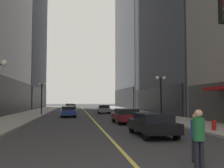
# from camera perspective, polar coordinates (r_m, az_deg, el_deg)

# --- Properties ---
(ground_plane) EXTENTS (200.00, 200.00, 0.00)m
(ground_plane) POSITION_cam_1_polar(r_m,az_deg,el_deg) (39.74, -5.62, -6.63)
(ground_plane) COLOR #38383A
(sidewalk_left) EXTENTS (4.50, 78.00, 0.15)m
(sidewalk_left) POSITION_cam_1_polar(r_m,az_deg,el_deg) (40.19, -17.52, -6.34)
(sidewalk_left) COLOR #ADA8A0
(sidewalk_left) RESTS_ON ground
(sidewalk_right) EXTENTS (4.50, 78.00, 0.15)m
(sidewalk_right) POSITION_cam_1_polar(r_m,az_deg,el_deg) (40.97, 6.06, -6.43)
(sidewalk_right) COLOR #ADA8A0
(sidewalk_right) RESTS_ON ground
(lane_centre_stripe) EXTENTS (0.16, 70.00, 0.01)m
(lane_centre_stripe) POSITION_cam_1_polar(r_m,az_deg,el_deg) (39.74, -5.62, -6.63)
(lane_centre_stripe) COLOR #E5D64C
(lane_centre_stripe) RESTS_ON ground
(building_right_mid) EXTENTS (11.61, 24.00, 33.84)m
(building_right_mid) POSITION_cam_1_polar(r_m,az_deg,el_deg) (45.59, 16.16, 15.40)
(building_right_mid) COLOR #4C515B
(building_right_mid) RESTS_ON ground
(building_right_far) EXTENTS (15.16, 26.00, 58.42)m
(building_right_far) POSITION_cam_1_polar(r_m,az_deg,el_deg) (72.85, 8.56, 18.19)
(building_right_far) COLOR #4C515B
(building_right_far) RESTS_ON ground
(car_black) EXTENTS (1.96, 4.55, 1.32)m
(car_black) POSITION_cam_1_polar(r_m,az_deg,el_deg) (14.92, 9.04, -8.81)
(car_black) COLOR black
(car_black) RESTS_ON ground
(car_maroon) EXTENTS (2.07, 4.22, 1.32)m
(car_maroon) POSITION_cam_1_polar(r_m,az_deg,el_deg) (22.58, 3.21, -7.09)
(car_maroon) COLOR maroon
(car_maroon) RESTS_ON ground
(car_blue) EXTENTS (2.02, 4.79, 1.32)m
(car_blue) POSITION_cam_1_polar(r_m,az_deg,el_deg) (32.15, -9.83, -6.01)
(car_blue) COLOR navy
(car_blue) RESTS_ON ground
(car_grey) EXTENTS (1.99, 4.42, 1.32)m
(car_grey) POSITION_cam_1_polar(r_m,az_deg,el_deg) (39.81, -1.88, -5.61)
(car_grey) COLOR slate
(car_grey) RESTS_ON ground
(car_green) EXTENTS (1.87, 4.30, 1.32)m
(car_green) POSITION_cam_1_polar(r_m,az_deg,el_deg) (48.48, -9.12, -5.21)
(car_green) COLOR #196038
(car_green) RESTS_ON ground
(car_yellow) EXTENTS (1.98, 4.37, 1.32)m
(car_yellow) POSITION_cam_1_polar(r_m,az_deg,el_deg) (55.40, -9.56, -5.01)
(car_yellow) COLOR yellow
(car_yellow) RESTS_ON ground
(pedestrian_in_blue_hoodie) EXTENTS (0.48, 0.48, 1.64)m
(pedestrian_in_blue_hoodie) POSITION_cam_1_polar(r_m,az_deg,el_deg) (8.97, 18.44, -10.66)
(pedestrian_in_blue_hoodie) COLOR black
(pedestrian_in_blue_hoodie) RESTS_ON ground
(pedestrian_in_green_parka) EXTENTS (0.35, 0.35, 1.79)m
(pedestrian_in_green_parka) POSITION_cam_1_polar(r_m,az_deg,el_deg) (8.06, 19.02, -10.74)
(pedestrian_in_green_parka) COLOR black
(pedestrian_in_green_parka) RESTS_ON ground
(street_lamp_left_far) EXTENTS (1.06, 0.36, 4.43)m
(street_lamp_left_far) POSITION_cam_1_polar(r_m,az_deg,el_deg) (35.62, -15.59, -1.62)
(street_lamp_left_far) COLOR black
(street_lamp_left_far) RESTS_ON ground
(street_lamp_right_mid) EXTENTS (1.06, 0.36, 4.43)m
(street_lamp_right_mid) POSITION_cam_1_polar(r_m,az_deg,el_deg) (25.15, 10.96, -0.89)
(street_lamp_right_mid) COLOR black
(street_lamp_right_mid) RESTS_ON ground
(fire_hydrant_right) EXTENTS (0.28, 0.28, 0.80)m
(fire_hydrant_right) POSITION_cam_1_polar(r_m,az_deg,el_deg) (17.59, 22.05, -8.85)
(fire_hydrant_right) COLOR red
(fire_hydrant_right) RESTS_ON ground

